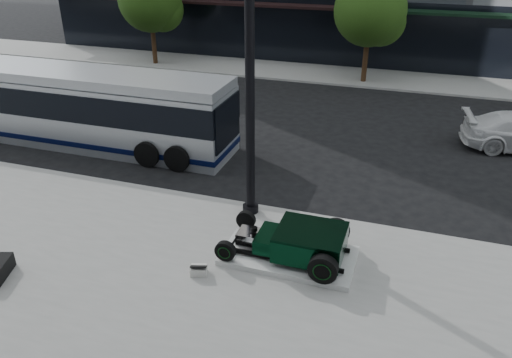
% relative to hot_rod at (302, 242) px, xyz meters
% --- Properties ---
extents(ground, '(120.00, 120.00, 0.00)m').
position_rel_hot_rod_xyz_m(ground, '(-1.72, 4.43, -0.70)').
color(ground, black).
rests_on(ground, ground).
extents(sidewalk_far, '(70.00, 4.00, 0.12)m').
position_rel_hot_rod_xyz_m(sidewalk_far, '(-1.72, 18.43, -0.64)').
color(sidewalk_far, gray).
rests_on(sidewalk_far, ground).
extents(street_trees, '(29.80, 3.80, 5.70)m').
position_rel_hot_rod_xyz_m(street_trees, '(-0.58, 17.50, 3.07)').
color(street_trees, black).
rests_on(street_trees, sidewalk_far).
extents(display_plinth, '(3.40, 1.80, 0.15)m').
position_rel_hot_rod_xyz_m(display_plinth, '(-0.33, 0.00, -0.50)').
color(display_plinth, silver).
rests_on(display_plinth, sidewalk_near).
extents(hot_rod, '(3.22, 2.00, 0.81)m').
position_rel_hot_rod_xyz_m(hot_rod, '(0.00, 0.00, 0.00)').
color(hot_rod, black).
rests_on(hot_rod, display_plinth).
extents(info_plaque, '(0.47, 0.40, 0.31)m').
position_rel_hot_rod_xyz_m(info_plaque, '(-2.27, -1.35, -0.45)').
color(info_plaque, silver).
rests_on(info_plaque, sidewalk_near).
extents(lamppost, '(0.47, 0.47, 8.63)m').
position_rel_hot_rod_xyz_m(lamppost, '(-2.05, 1.95, 3.41)').
color(lamppost, black).
rests_on(lamppost, sidewalk_near).
extents(transit_bus, '(12.12, 2.88, 2.92)m').
position_rel_hot_rod_xyz_m(transit_bus, '(-10.10, 5.32, 0.79)').
color(transit_bus, '#B5BAC0').
rests_on(transit_bus, ground).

